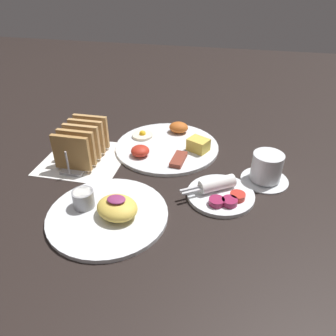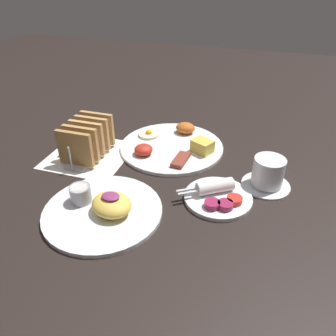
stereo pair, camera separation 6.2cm
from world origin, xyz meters
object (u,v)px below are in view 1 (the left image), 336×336
(plate_condiments, at_px, (220,193))
(toast_rack, at_px, (82,143))
(coffee_cup, at_px, (266,169))
(plate_foreground, at_px, (108,211))
(plate_breakfast, at_px, (168,145))

(plate_condiments, distance_m, toast_rack, 0.40)
(plate_condiments, height_order, coffee_cup, coffee_cup)
(plate_condiments, height_order, plate_foreground, plate_foreground)
(plate_foreground, relative_size, toast_rack, 1.48)
(plate_condiments, xyz_separation_m, toast_rack, (-0.39, 0.09, 0.04))
(plate_breakfast, xyz_separation_m, plate_foreground, (-0.06, -0.33, 0.00))
(plate_breakfast, distance_m, coffee_cup, 0.30)
(plate_foreground, xyz_separation_m, toast_rack, (-0.15, 0.21, 0.04))
(toast_rack, distance_m, coffee_cup, 0.49)
(plate_breakfast, distance_m, toast_rack, 0.25)
(plate_breakfast, xyz_separation_m, toast_rack, (-0.22, -0.11, 0.04))
(plate_breakfast, height_order, toast_rack, toast_rack)
(plate_condiments, distance_m, plate_foreground, 0.26)
(plate_condiments, bearing_deg, plate_foreground, -152.80)
(toast_rack, bearing_deg, plate_breakfast, 27.22)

